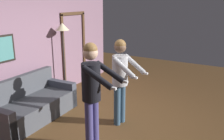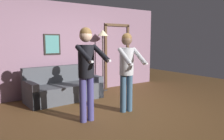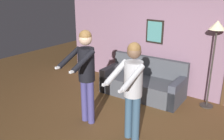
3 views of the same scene
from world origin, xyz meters
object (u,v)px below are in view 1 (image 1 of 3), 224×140
Objects in this scene: person_standing_left at (92,86)px; couch at (31,106)px; torchiere_lamp at (63,35)px; person_standing_right at (121,74)px.

couch is at bearing 82.66° from person_standing_left.
torchiere_lamp reaches higher than person_standing_right.
person_standing_left is 0.98m from person_standing_right.
torchiere_lamp is at bearing 71.85° from person_standing_right.
person_standing_left reaches higher than person_standing_right.
person_standing_right reaches higher than couch.
person_standing_left is at bearing -178.25° from person_standing_right.
couch is 1.92m from person_standing_left.
torchiere_lamp is at bearing 51.23° from person_standing_left.
couch is at bearing -167.31° from torchiere_lamp.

